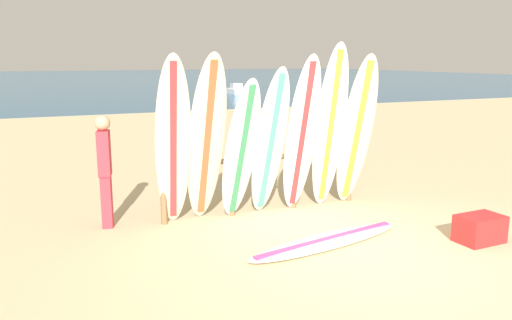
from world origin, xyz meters
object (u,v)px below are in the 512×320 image
surfboard_leaning_center_left (241,151)px  surfboard_leaning_right (330,128)px  surfboard_leaning_left (206,141)px  surfboard_leaning_center (270,143)px  surfboard_leaning_center_right (301,137)px  surfboard_rack (264,172)px  cooler_box (480,229)px  surfboard_leaning_far_right (357,132)px  beachgoer_standing (105,166)px  surfboard_leaning_far_left (173,143)px  surfboard_lying_on_sand (327,241)px  small_boat_offshore (236,90)px

surfboard_leaning_center_left → surfboard_leaning_right: bearing=-0.5°
surfboard_leaning_left → surfboard_leaning_right: 2.00m
surfboard_leaning_center → surfboard_leaning_center_right: surfboard_leaning_center_right is taller
surfboard_rack → cooler_box: surfboard_rack is taller
surfboard_leaning_center_left → surfboard_leaning_far_right: 1.95m
surfboard_rack → beachgoer_standing: bearing=175.3°
surfboard_leaning_far_right → surfboard_leaning_center_left: bearing=177.9°
surfboard_leaning_far_left → surfboard_lying_on_sand: size_ratio=0.97×
surfboard_leaning_right → cooler_box: (1.07, -2.06, -1.14)m
surfboard_leaning_far_right → surfboard_lying_on_sand: bearing=-135.1°
surfboard_leaning_far_right → surfboard_leaning_far_left: bearing=177.7°
surfboard_rack → small_boat_offshore: size_ratio=1.48×
surfboard_leaning_right → surfboard_leaning_center_left: bearing=179.5°
surfboard_leaning_far_left → surfboard_leaning_far_right: 2.93m
surfboard_leaning_left → surfboard_leaning_center: surfboard_leaning_left is taller
surfboard_leaning_center → small_boat_offshore: size_ratio=1.03×
surfboard_leaning_far_left → cooler_box: surfboard_leaning_far_left is taller
surfboard_rack → beachgoer_standing: 2.39m
surfboard_leaning_center → beachgoer_standing: 2.40m
surfboard_leaning_center_right → beachgoer_standing: 2.89m
surfboard_leaning_left → beachgoer_standing: bearing=160.1°
surfboard_leaning_center → surfboard_lying_on_sand: (0.21, -1.33, -1.11)m
surfboard_leaning_center → surfboard_leaning_center_left: bearing=-179.8°
surfboard_leaning_center_right → surfboard_leaning_right: (0.55, 0.09, 0.09)m
beachgoer_standing → cooler_box: (4.42, -2.58, -0.71)m
surfboard_leaning_right → beachgoer_standing: surfboard_leaning_right is taller
surfboard_leaning_right → surfboard_leaning_left: bearing=179.1°
small_boat_offshore → surfboard_leaning_center_right: bearing=-109.1°
surfboard_leaning_far_right → surfboard_lying_on_sand: surfboard_leaning_far_right is taller
surfboard_leaning_left → surfboard_leaning_center: 0.99m
surfboard_leaning_center_right → cooler_box: 2.75m
surfboard_leaning_far_left → surfboard_lying_on_sand: 2.47m
surfboard_leaning_center_right → surfboard_leaning_center: bearing=167.2°
surfboard_leaning_center → surfboard_rack: bearing=83.6°
surfboard_rack → surfboard_leaning_left: bearing=-163.9°
surfboard_leaning_center_left → surfboard_lying_on_sand: surfboard_leaning_center_left is taller
surfboard_leaning_right → beachgoer_standing: size_ratio=1.63×
surfboard_leaning_far_right → cooler_box: surfboard_leaning_far_right is taller
surfboard_leaning_center → beachgoer_standing: surfboard_leaning_center is taller
surfboard_lying_on_sand → cooler_box: 2.02m
surfboard_leaning_center_right → surfboard_leaning_right: surfboard_leaning_right is taller
surfboard_leaning_center_left → small_boat_offshore: size_ratio=0.96×
surfboard_leaning_left → surfboard_leaning_right: surfboard_leaning_right is taller
surfboard_leaning_center_left → cooler_box: 3.40m
surfboard_leaning_right → cooler_box: bearing=-62.5°
surfboard_leaning_left → surfboard_leaning_center: (0.98, -0.02, -0.10)m
surfboard_leaning_right → surfboard_lying_on_sand: bearing=-121.5°
surfboard_leaning_center_right → beachgoer_standing: surfboard_leaning_center_right is taller
surfboard_lying_on_sand → surfboard_leaning_far_left: bearing=140.4°
surfboard_leaning_left → beachgoer_standing: 1.48m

